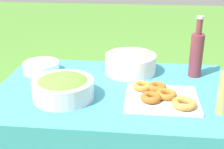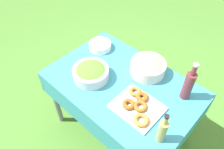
{
  "view_description": "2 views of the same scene",
  "coord_description": "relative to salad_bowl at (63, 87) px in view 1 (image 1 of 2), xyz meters",
  "views": [
    {
      "loc": [
        -0.14,
        1.48,
        1.46
      ],
      "look_at": [
        0.01,
        0.05,
        0.86
      ],
      "focal_mm": 50.0,
      "sensor_mm": 36.0,
      "label": 1
    },
    {
      "loc": [
        -0.74,
        0.93,
        2.12
      ],
      "look_at": [
        0.08,
        0.05,
        0.84
      ],
      "focal_mm": 35.0,
      "sensor_mm": 36.0,
      "label": 2
    }
  ],
  "objects": [
    {
      "name": "donut_platter",
      "position": [
        -0.48,
        -0.02,
        -0.04
      ],
      "size": [
        0.35,
        0.3,
        0.05
      ],
      "color": "silver",
      "rests_on": "picnic_table"
    },
    {
      "name": "wine_bottle",
      "position": [
        -0.68,
        -0.36,
        0.08
      ],
      "size": [
        0.07,
        0.07,
        0.35
      ],
      "color": "maroon",
      "rests_on": "picnic_table"
    },
    {
      "name": "pasta_bowl",
      "position": [
        -0.31,
        -0.37,
        0.01
      ],
      "size": [
        0.3,
        0.3,
        0.13
      ],
      "color": "silver",
      "rests_on": "picnic_table"
    },
    {
      "name": "picnic_table",
      "position": [
        -0.24,
        -0.13,
        -0.17
      ],
      "size": [
        1.24,
        0.83,
        0.76
      ],
      "color": "teal",
      "rests_on": "ground_plane"
    },
    {
      "name": "salad_bowl",
      "position": [
        0.0,
        0.0,
        0.0
      ],
      "size": [
        0.3,
        0.3,
        0.12
      ],
      "color": "silver",
      "rests_on": "picnic_table"
    },
    {
      "name": "plate_stack",
      "position": [
        0.22,
        -0.32,
        -0.03
      ],
      "size": [
        0.21,
        0.21,
        0.06
      ],
      "color": "white",
      "rests_on": "picnic_table"
    }
  ]
}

